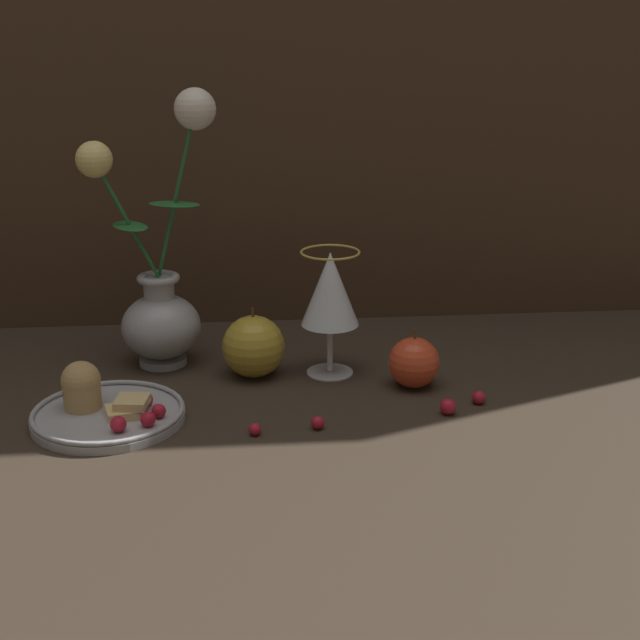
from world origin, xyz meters
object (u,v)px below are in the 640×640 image
apple_beside_vase (254,346)px  apple_near_glass (414,362)px  wine_glass (330,293)px  plate_with_pastries (104,408)px  vase (160,289)px

apple_beside_vase → apple_near_glass: apple_beside_vase is taller
wine_glass → apple_beside_vase: bearing=-179.8°
wine_glass → apple_near_glass: wine_glass is taller
plate_with_pastries → wine_glass: wine_glass is taller
plate_with_pastries → apple_near_glass: size_ratio=2.31×
vase → plate_with_pastries: (-0.06, -0.18, -0.09)m
vase → apple_beside_vase: vase is taller
apple_near_glass → vase: bearing=161.3°
vase → plate_with_pastries: vase is taller
vase → plate_with_pastries: size_ratio=2.04×
vase → apple_beside_vase: 0.15m
vase → apple_near_glass: (0.33, -0.11, -0.07)m
plate_with_pastries → apple_beside_vase: 0.22m
vase → apple_near_glass: size_ratio=4.72×
wine_glass → plate_with_pastries: bearing=-156.4°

